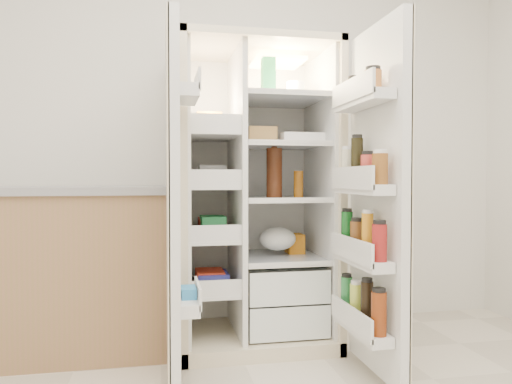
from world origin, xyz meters
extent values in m
cube|color=silver|center=(0.00, 2.00, 1.35)|extent=(4.00, 0.02, 2.70)
cube|color=beige|center=(0.12, 1.93, 0.90)|extent=(0.92, 0.04, 1.80)
cube|color=beige|center=(-0.32, 1.60, 0.90)|extent=(0.04, 0.70, 1.80)
cube|color=beige|center=(0.56, 1.60, 0.90)|extent=(0.04, 0.70, 1.80)
cube|color=beige|center=(0.12, 1.60, 1.78)|extent=(0.92, 0.70, 0.04)
cube|color=beige|center=(0.12, 1.60, 0.04)|extent=(0.92, 0.70, 0.08)
cube|color=silver|center=(0.12, 1.90, 0.92)|extent=(0.84, 0.02, 1.68)
cube|color=silver|center=(-0.29, 1.60, 0.92)|extent=(0.02, 0.62, 1.68)
cube|color=silver|center=(0.53, 1.60, 0.92)|extent=(0.02, 0.62, 1.68)
cube|color=silver|center=(0.01, 1.60, 0.92)|extent=(0.03, 0.62, 1.68)
cube|color=white|center=(0.27, 1.58, 0.18)|extent=(0.47, 0.52, 0.19)
cube|color=white|center=(0.27, 1.58, 0.39)|extent=(0.47, 0.52, 0.19)
cube|color=#FFD18C|center=(0.27, 1.65, 1.72)|extent=(0.30, 0.30, 0.02)
cube|color=silver|center=(-0.15, 1.60, 0.35)|extent=(0.28, 0.58, 0.02)
cube|color=silver|center=(-0.15, 1.60, 0.65)|extent=(0.28, 0.58, 0.02)
cube|color=silver|center=(-0.15, 1.60, 0.95)|extent=(0.28, 0.58, 0.02)
cube|color=silver|center=(-0.15, 1.60, 1.25)|extent=(0.28, 0.58, 0.02)
cube|color=silver|center=(0.27, 1.60, 0.52)|extent=(0.49, 0.58, 0.01)
cube|color=silver|center=(0.27, 1.60, 0.88)|extent=(0.49, 0.58, 0.01)
cube|color=silver|center=(0.27, 1.60, 1.20)|extent=(0.49, 0.58, 0.02)
cube|color=silver|center=(0.27, 1.60, 1.48)|extent=(0.49, 0.58, 0.02)
cube|color=red|center=(-0.15, 1.60, 0.41)|extent=(0.16, 0.20, 0.10)
cube|color=#258746|center=(-0.15, 1.60, 0.72)|extent=(0.14, 0.18, 0.12)
cube|color=white|center=(-0.15, 1.60, 0.99)|extent=(0.20, 0.22, 0.07)
cube|color=orange|center=(-0.15, 1.60, 1.33)|extent=(0.15, 0.16, 0.14)
cube|color=#363AA4|center=(-0.15, 1.60, 0.40)|extent=(0.18, 0.20, 0.09)
cube|color=red|center=(-0.15, 1.60, 0.71)|extent=(0.14, 0.18, 0.10)
cube|color=silver|center=(-0.15, 1.60, 1.02)|extent=(0.16, 0.16, 0.12)
sphere|color=orange|center=(0.15, 1.50, 0.12)|extent=(0.07, 0.07, 0.07)
sphere|color=orange|center=(0.24, 1.54, 0.12)|extent=(0.07, 0.07, 0.07)
sphere|color=orange|center=(0.34, 1.50, 0.12)|extent=(0.07, 0.07, 0.07)
sphere|color=orange|center=(0.20, 1.64, 0.12)|extent=(0.07, 0.07, 0.07)
sphere|color=orange|center=(0.30, 1.62, 0.12)|extent=(0.07, 0.07, 0.07)
ellipsoid|color=#396D24|center=(0.27, 1.60, 0.40)|extent=(0.26, 0.24, 0.11)
cylinder|color=#411D0D|center=(0.23, 1.54, 1.03)|extent=(0.09, 0.09, 0.29)
cylinder|color=brown|center=(0.37, 1.50, 0.97)|extent=(0.06, 0.06, 0.16)
cube|color=#289352|center=(0.18, 1.52, 1.60)|extent=(0.08, 0.08, 0.22)
cylinder|color=white|center=(0.37, 1.58, 1.54)|extent=(0.11, 0.11, 0.10)
cylinder|color=olive|center=(0.23, 1.68, 1.53)|extent=(0.06, 0.06, 0.08)
cube|color=white|center=(0.40, 1.51, 1.24)|extent=(0.27, 0.11, 0.07)
cube|color=tan|center=(0.16, 1.57, 1.26)|extent=(0.17, 0.09, 0.10)
ellipsoid|color=white|center=(0.27, 1.61, 0.60)|extent=(0.22, 0.20, 0.14)
cube|color=orange|center=(0.39, 1.68, 0.59)|extent=(0.10, 0.12, 0.12)
cube|color=silver|center=(-0.38, 1.05, 0.90)|extent=(0.05, 0.40, 1.72)
cube|color=beige|center=(-0.41, 1.05, 0.90)|extent=(0.01, 0.40, 1.72)
cube|color=silver|center=(-0.31, 1.05, 0.40)|extent=(0.09, 0.32, 0.06)
cube|color=silver|center=(-0.31, 1.05, 1.40)|extent=(0.09, 0.32, 0.06)
cube|color=#338CCC|center=(-0.31, 1.05, 0.43)|extent=(0.07, 0.12, 0.10)
cube|color=silver|center=(0.62, 0.96, 0.90)|extent=(0.05, 0.58, 1.72)
cube|color=beige|center=(0.64, 0.96, 0.90)|extent=(0.01, 0.58, 1.72)
cube|color=silver|center=(0.53, 0.96, 0.26)|extent=(0.11, 0.50, 0.05)
cube|color=silver|center=(0.53, 0.96, 0.60)|extent=(0.11, 0.50, 0.05)
cube|color=silver|center=(0.53, 0.96, 0.95)|extent=(0.11, 0.50, 0.05)
cube|color=silver|center=(0.53, 0.96, 1.38)|extent=(0.11, 0.50, 0.05)
cylinder|color=maroon|center=(0.53, 0.76, 0.39)|extent=(0.07, 0.07, 0.20)
cylinder|color=black|center=(0.53, 0.89, 0.40)|extent=(0.06, 0.06, 0.22)
cylinder|color=#C7DA48|center=(0.53, 1.02, 0.38)|extent=(0.06, 0.06, 0.18)
cylinder|color=#2A7F3E|center=(0.53, 1.15, 0.38)|extent=(0.06, 0.06, 0.19)
cylinder|color=maroon|center=(0.53, 0.76, 0.71)|extent=(0.07, 0.07, 0.17)
cylinder|color=orange|center=(0.53, 0.89, 0.73)|extent=(0.06, 0.06, 0.21)
cylinder|color=brown|center=(0.53, 1.02, 0.70)|extent=(0.07, 0.07, 0.16)
cylinder|color=#145A1E|center=(0.53, 1.15, 0.72)|extent=(0.06, 0.06, 0.20)
cylinder|color=brown|center=(0.53, 0.76, 1.04)|extent=(0.07, 0.07, 0.14)
cylinder|color=#B7382F|center=(0.53, 0.89, 1.04)|extent=(0.07, 0.07, 0.14)
cylinder|color=black|center=(0.53, 1.02, 1.09)|extent=(0.06, 0.06, 0.23)
cylinder|color=beige|center=(0.53, 1.15, 1.06)|extent=(0.06, 0.06, 0.18)
cylinder|color=#AF652B|center=(0.53, 0.84, 1.45)|extent=(0.08, 0.08, 0.10)
cylinder|color=brown|center=(0.53, 1.06, 1.45)|extent=(0.08, 0.08, 0.10)
cube|color=#8F6547|center=(-0.97, 1.67, 0.46)|extent=(1.27, 0.66, 0.91)
cube|color=#95959A|center=(-0.97, 1.67, 0.93)|extent=(1.32, 0.70, 0.04)
camera|label=1|loc=(-0.44, -1.28, 1.00)|focal=34.00mm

